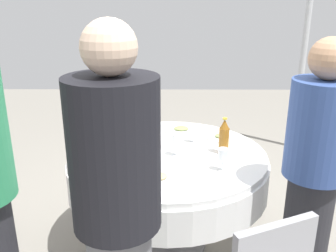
{
  "coord_description": "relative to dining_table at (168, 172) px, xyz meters",
  "views": [
    {
      "loc": [
        0.02,
        -2.3,
        1.73
      ],
      "look_at": [
        0.0,
        0.0,
        0.93
      ],
      "focal_mm": 38.81,
      "sensor_mm": 36.0,
      "label": 1
    }
  ],
  "objects": [
    {
      "name": "wine_glass_front",
      "position": [
        0.19,
        0.19,
        0.24
      ],
      "size": [
        0.06,
        0.06,
        0.13
      ],
      "color": "white",
      "rests_on": "dining_table"
    },
    {
      "name": "tent_pole_main",
      "position": [
        1.55,
        1.93,
        0.6
      ],
      "size": [
        0.07,
        0.07,
        2.39
      ],
      "primitive_type": "cylinder",
      "color": "#B2B5B7",
      "rests_on": "ground_plane"
    },
    {
      "name": "ground_plane",
      "position": [
        0.0,
        0.0,
        -0.59
      ],
      "size": [
        10.0,
        10.0,
        0.0
      ],
      "primitive_type": "plane",
      "color": "gray"
    },
    {
      "name": "wine_glass_outer",
      "position": [
        0.33,
        -0.28,
        0.25
      ],
      "size": [
        0.06,
        0.06,
        0.15
      ],
      "color": "white",
      "rests_on": "dining_table"
    },
    {
      "name": "wine_glass_mid",
      "position": [
        0.06,
        -0.06,
        0.26
      ],
      "size": [
        0.06,
        0.06,
        0.15
      ],
      "color": "white",
      "rests_on": "dining_table"
    },
    {
      "name": "person_south",
      "position": [
        0.8,
        -0.51,
        0.23
      ],
      "size": [
        0.34,
        0.34,
        1.57
      ],
      "rotation": [
        0.0,
        0.0,
        4.14
      ],
      "color": "#26262B",
      "rests_on": "ground_plane"
    },
    {
      "name": "person_right",
      "position": [
        -0.19,
        -1.08,
        0.29
      ],
      "size": [
        0.34,
        0.34,
        1.68
      ],
      "rotation": [
        0.0,
        0.0,
        2.97
      ],
      "color": "slate",
      "rests_on": "ground_plane"
    },
    {
      "name": "bottle_amber_south",
      "position": [
        0.38,
        -0.01,
        0.27
      ],
      "size": [
        0.07,
        0.07,
        0.26
      ],
      "color": "#8C5619",
      "rests_on": "dining_table"
    },
    {
      "name": "spoon_far",
      "position": [
        -0.3,
        -0.44,
        0.15
      ],
      "size": [
        0.12,
        0.15,
        0.0
      ],
      "primitive_type": "cube",
      "rotation": [
        0.0,
        0.0,
        2.24
      ],
      "color": "silver",
      "rests_on": "dining_table"
    },
    {
      "name": "dining_table",
      "position": [
        0.0,
        0.0,
        0.0
      ],
      "size": [
        1.37,
        1.37,
        0.74
      ],
      "color": "white",
      "rests_on": "ground_plane"
    },
    {
      "name": "bottle_green_far",
      "position": [
        -0.16,
        0.52,
        0.29
      ],
      "size": [
        0.06,
        0.06,
        0.3
      ],
      "color": "#2D6B38",
      "rests_on": "dining_table"
    },
    {
      "name": "bottle_clear_right",
      "position": [
        -0.46,
        -0.24,
        0.29
      ],
      "size": [
        0.06,
        0.06,
        0.3
      ],
      "color": "silver",
      "rests_on": "dining_table"
    },
    {
      "name": "wine_glass_north",
      "position": [
        -0.35,
        0.3,
        0.25
      ],
      "size": [
        0.07,
        0.07,
        0.14
      ],
      "color": "white",
      "rests_on": "dining_table"
    },
    {
      "name": "folded_napkin",
      "position": [
        -0.28,
        -0.16,
        0.16
      ],
      "size": [
        0.22,
        0.22,
        0.02
      ],
      "primitive_type": "cube",
      "rotation": [
        0.0,
        0.0,
        -0.35
      ],
      "color": "white",
      "rests_on": "dining_table"
    },
    {
      "name": "plate_inner",
      "position": [
        0.1,
        0.43,
        0.16
      ],
      "size": [
        0.26,
        0.26,
        0.04
      ],
      "color": "white",
      "rests_on": "dining_table"
    },
    {
      "name": "fork_south",
      "position": [
        0.18,
        -0.31,
        0.15
      ],
      "size": [
        0.16,
        0.12,
        0.0
      ],
      "primitive_type": "cube",
      "rotation": [
        0.0,
        0.0,
        2.53
      ],
      "color": "silver",
      "rests_on": "dining_table"
    },
    {
      "name": "plate_left",
      "position": [
        -0.15,
        0.06,
        0.16
      ],
      "size": [
        0.23,
        0.23,
        0.02
      ],
      "color": "white",
      "rests_on": "dining_table"
    },
    {
      "name": "plate_west",
      "position": [
        0.4,
        0.26,
        0.16
      ],
      "size": [
        0.22,
        0.22,
        0.04
      ],
      "color": "white",
      "rests_on": "dining_table"
    },
    {
      "name": "plate_rear",
      "position": [
        -0.06,
        -0.41,
        0.16
      ],
      "size": [
        0.25,
        0.25,
        0.04
      ],
      "color": "white",
      "rests_on": "dining_table"
    }
  ]
}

